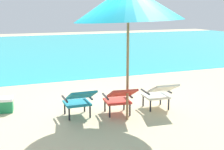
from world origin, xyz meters
The scene contains 7 objects.
ground_plane centered at (0.00, 4.00, 0.00)m, with size 40.00×40.00×0.00m, color #CCB78E.
ocean_band centered at (0.00, 12.23, 0.00)m, with size 40.00×18.00×0.01m, color #28B2B7.
lounge_chair_left centered at (-0.92, -0.21, 0.40)m, with size 0.56×0.88×0.68m.
lounge_chair_center centered at (-0.10, -0.38, 0.40)m, with size 0.64×0.93×0.68m.
lounge_chair_right centered at (0.87, -0.36, 0.40)m, with size 0.62×0.92×0.68m.
beach_umbrella_center centered at (-0.04, -0.65, 2.32)m, with size 3.00×3.00×2.70m.
cooler_box centered at (-2.37, 0.83, 0.16)m, with size 0.52×0.39×0.32m.
Camera 1 is at (-2.60, -6.16, 2.21)m, focal length 50.20 mm.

